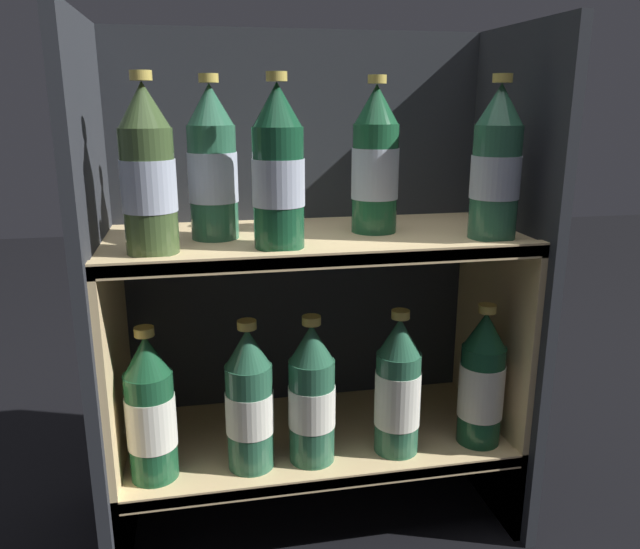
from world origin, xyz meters
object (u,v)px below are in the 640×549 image
object	(u,v)px
bottle_upper_front_2	(496,167)
bottle_upper_back_1	(375,164)
bottle_lower_front_0	(150,412)
bottle_lower_front_3	(398,390)
bottle_upper_front_0	(148,174)
bottle_upper_front_1	(278,171)
bottle_upper_back_0	(213,167)
bottle_lower_front_2	(312,397)
bottle_lower_front_4	(482,382)
bottle_lower_front_1	(249,402)

from	to	relation	value
bottle_upper_front_2	bottle_upper_back_1	world-z (taller)	same
bottle_lower_front_0	bottle_lower_front_3	distance (m)	0.42
bottle_upper_front_0	bottle_upper_front_1	size ratio (longest dim) A/B	1.00
bottle_upper_back_1	bottle_upper_back_0	bearing A→B (deg)	180.00
bottle_upper_back_1	bottle_upper_front_2	bearing A→B (deg)	-26.35
bottle_lower_front_0	bottle_lower_front_3	size ratio (longest dim) A/B	1.00
bottle_lower_front_3	bottle_upper_front_2	bearing A→B (deg)	-0.00
bottle_upper_front_1	bottle_upper_back_1	distance (m)	0.20
bottle_upper_back_0	bottle_lower_front_2	distance (m)	0.42
bottle_upper_back_1	bottle_lower_front_3	size ratio (longest dim) A/B	1.00
bottle_upper_front_0	bottle_lower_front_3	distance (m)	0.55
bottle_upper_back_1	bottle_lower_front_0	size ratio (longest dim) A/B	1.00
bottle_lower_front_0	bottle_lower_front_4	distance (m)	0.58
bottle_lower_front_2	bottle_lower_front_0	bearing A→B (deg)	-180.00
bottle_lower_front_3	bottle_upper_front_0	bearing A→B (deg)	180.00
bottle_upper_front_2	bottle_lower_front_0	xyz separation A→B (m)	(-0.58, 0.00, -0.39)
bottle_upper_front_0	bottle_lower_front_4	world-z (taller)	bottle_upper_front_0
bottle_lower_front_0	bottle_upper_back_0	bearing A→B (deg)	36.52
bottle_upper_back_0	bottle_lower_front_0	bearing A→B (deg)	-143.48
bottle_upper_back_1	bottle_lower_front_0	distance (m)	0.56
bottle_upper_front_0	bottle_upper_front_1	bearing A→B (deg)	0.00
bottle_lower_front_4	bottle_upper_front_0	bearing A→B (deg)	180.00
bottle_upper_front_2	bottle_lower_front_1	distance (m)	0.57
bottle_upper_back_1	bottle_lower_front_2	size ratio (longest dim) A/B	1.00
bottle_upper_front_1	bottle_lower_front_1	distance (m)	0.39
bottle_upper_back_0	bottle_lower_front_1	size ratio (longest dim) A/B	1.00
bottle_upper_back_0	bottle_lower_front_4	size ratio (longest dim) A/B	1.00
bottle_upper_front_0	bottle_lower_front_4	bearing A→B (deg)	0.00
bottle_upper_front_1	bottle_upper_back_1	bearing A→B (deg)	26.35
bottle_upper_front_0	bottle_upper_front_2	xyz separation A→B (m)	(0.55, -0.00, 0.00)
bottle_upper_front_0	bottle_lower_front_4	distance (m)	0.68
bottle_lower_front_0	bottle_upper_back_1	bearing A→B (deg)	12.65
bottle_upper_front_0	bottle_upper_front_2	size ratio (longest dim) A/B	1.00
bottle_upper_back_1	bottle_lower_front_1	distance (m)	0.46
bottle_upper_front_0	bottle_lower_front_2	size ratio (longest dim) A/B	1.00
bottle_upper_front_0	bottle_lower_front_0	distance (m)	0.39
bottle_upper_back_1	bottle_lower_front_4	size ratio (longest dim) A/B	1.00
bottle_lower_front_3	bottle_upper_back_1	bearing A→B (deg)	105.69
bottle_upper_front_1	bottle_upper_back_0	world-z (taller)	same
bottle_lower_front_4	bottle_upper_back_1	bearing A→B (deg)	154.10
bottle_lower_front_1	bottle_upper_front_1	bearing A→B (deg)	0.00
bottle_upper_back_0	bottle_lower_front_4	world-z (taller)	bottle_upper_back_0
bottle_lower_front_2	bottle_upper_front_1	bearing A→B (deg)	-180.00
bottle_upper_front_2	bottle_lower_front_0	size ratio (longest dim) A/B	1.00
bottle_upper_back_1	bottle_lower_front_4	xyz separation A→B (m)	(0.18, -0.09, -0.39)
bottle_upper_back_0	bottle_lower_front_3	distance (m)	0.50
bottle_upper_front_2	bottle_upper_back_0	size ratio (longest dim) A/B	1.00
bottle_upper_front_2	bottle_lower_front_3	bearing A→B (deg)	180.00
bottle_upper_back_1	bottle_lower_front_4	bearing A→B (deg)	-25.90
bottle_upper_front_1	bottle_upper_back_1	xyz separation A→B (m)	(0.18, 0.09, -0.00)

